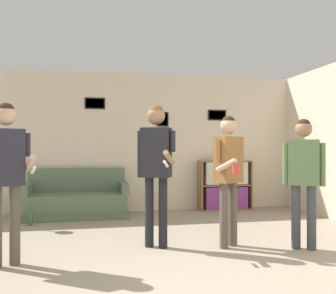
# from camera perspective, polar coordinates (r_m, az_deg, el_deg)

# --- Properties ---
(wall_back) EXTENTS (8.70, 0.08, 2.70)m
(wall_back) POSITION_cam_1_polar(r_m,az_deg,el_deg) (7.38, -4.38, 0.75)
(wall_back) COLOR beige
(wall_back) RESTS_ON ground_plane
(couch) EXTENTS (1.81, 0.80, 0.85)m
(couch) POSITION_cam_1_polar(r_m,az_deg,el_deg) (6.98, -13.72, -7.98)
(couch) COLOR #5B7056
(couch) RESTS_ON ground_plane
(bookshelf) EXTENTS (1.05, 0.30, 0.99)m
(bookshelf) POSITION_cam_1_polar(r_m,az_deg,el_deg) (7.60, 8.70, -5.78)
(bookshelf) COLOR olive
(bookshelf) RESTS_ON ground_plane
(person_player_foreground_left) EXTENTS (0.58, 0.41, 1.72)m
(person_player_foreground_left) POSITION_cam_1_polar(r_m,az_deg,el_deg) (4.27, -23.49, -2.55)
(person_player_foreground_left) COLOR brown
(person_player_foreground_left) RESTS_ON ground_plane
(person_player_foreground_center) EXTENTS (0.45, 0.60, 1.78)m
(person_player_foreground_center) POSITION_cam_1_polar(r_m,az_deg,el_deg) (4.67, -1.84, -1.79)
(person_player_foreground_center) COLOR black
(person_player_foreground_center) RESTS_ON ground_plane
(person_watcher_holding_cup) EXTENTS (0.43, 0.56, 1.64)m
(person_watcher_holding_cup) POSITION_cam_1_polar(r_m,az_deg,el_deg) (4.74, 9.23, -2.95)
(person_watcher_holding_cup) COLOR brown
(person_watcher_holding_cup) RESTS_ON ground_plane
(person_spectator_near_bookshelf) EXTENTS (0.44, 0.36, 1.60)m
(person_spectator_near_bookshelf) POSITION_cam_1_polar(r_m,az_deg,el_deg) (4.88, 19.97, -3.29)
(person_spectator_near_bookshelf) COLOR #3D4247
(person_spectator_near_bookshelf) RESTS_ON ground_plane
(bottle_on_floor) EXTENTS (0.07, 0.07, 0.29)m
(bottle_on_floor) POSITION_cam_1_polar(r_m,az_deg,el_deg) (6.45, -20.23, -10.18)
(bottle_on_floor) COLOR #3D6638
(bottle_on_floor) RESTS_ON ground_plane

